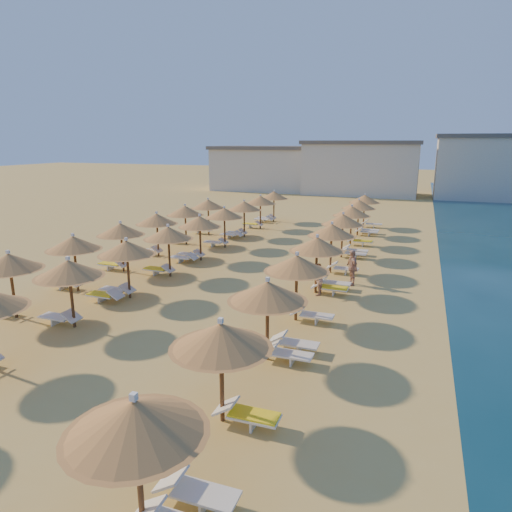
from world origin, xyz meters
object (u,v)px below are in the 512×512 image
at_px(parasol_row_east, 325,238).
at_px(beachgoer_c, 352,267).
at_px(beachgoer_b, 317,279).
at_px(parasol_row_west, 185,228).

relative_size(parasol_row_east, beachgoer_c, 19.85).
bearing_deg(beachgoer_c, parasol_row_east, -121.88).
distance_m(parasol_row_east, beachgoer_b, 2.70).
relative_size(parasol_row_west, beachgoer_b, 23.55).
xyz_separation_m(parasol_row_east, beachgoer_b, (0.13, -2.16, -1.62)).
height_order(parasol_row_west, beachgoer_b, parasol_row_west).
relative_size(parasol_row_west, beachgoer_c, 19.85).
bearing_deg(beachgoer_c, parasol_row_west, -123.25).
relative_size(parasol_row_east, parasol_row_west, 1.00).
height_order(beachgoer_c, beachgoer_b, beachgoer_c).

